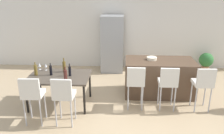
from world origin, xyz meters
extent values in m
plane|color=tan|center=(0.00, 0.00, 0.00)|extent=(10.00, 10.00, 0.00)
cube|color=silver|center=(0.00, 2.87, 1.45)|extent=(10.00, 0.12, 2.90)
cube|color=#4C3828|center=(0.57, 0.72, 0.46)|extent=(1.77, 0.92, 0.92)
cube|color=silver|center=(-0.08, -0.06, 0.65)|extent=(0.41, 0.41, 0.08)
cube|color=silver|center=(-0.08, -0.23, 0.87)|extent=(0.40, 0.07, 0.36)
cylinder|color=#B2B2B7|center=(-0.24, 0.10, 0.30)|extent=(0.03, 0.03, 0.61)
cylinder|color=#B2B2B7|center=(0.08, 0.10, 0.30)|extent=(0.03, 0.03, 0.61)
cylinder|color=#B2B2B7|center=(-0.24, -0.22, 0.30)|extent=(0.03, 0.03, 0.61)
cylinder|color=#B2B2B7|center=(0.08, -0.22, 0.30)|extent=(0.03, 0.03, 0.61)
cube|color=silver|center=(0.64, -0.06, 0.65)|extent=(0.40, 0.40, 0.08)
cube|color=silver|center=(0.64, -0.23, 0.87)|extent=(0.40, 0.06, 0.36)
cylinder|color=#B2B2B7|center=(0.48, 0.10, 0.30)|extent=(0.03, 0.03, 0.61)
cylinder|color=#B2B2B7|center=(0.80, 0.10, 0.30)|extent=(0.03, 0.03, 0.61)
cylinder|color=#B2B2B7|center=(0.48, -0.22, 0.30)|extent=(0.03, 0.03, 0.61)
cylinder|color=#B2B2B7|center=(0.80, -0.22, 0.30)|extent=(0.03, 0.03, 0.61)
cube|color=silver|center=(1.42, -0.06, 0.65)|extent=(0.42, 0.42, 0.08)
cube|color=silver|center=(1.42, -0.23, 0.87)|extent=(0.40, 0.08, 0.36)
cylinder|color=#B2B2B7|center=(1.25, 0.09, 0.30)|extent=(0.03, 0.03, 0.61)
cylinder|color=#B2B2B7|center=(1.57, 0.11, 0.30)|extent=(0.03, 0.03, 0.61)
cylinder|color=#B2B2B7|center=(1.26, -0.23, 0.30)|extent=(0.03, 0.03, 0.61)
cylinder|color=#B2B2B7|center=(1.58, -0.21, 0.30)|extent=(0.03, 0.03, 0.61)
cube|color=#4C4238|center=(-1.86, -0.01, 0.72)|extent=(1.42, 0.98, 0.04)
cylinder|color=black|center=(-2.51, 0.42, 0.35)|extent=(0.05, 0.05, 0.70)
cylinder|color=black|center=(-1.21, 0.42, 0.35)|extent=(0.05, 0.05, 0.70)
cylinder|color=black|center=(-2.51, -0.44, 0.35)|extent=(0.05, 0.05, 0.70)
cylinder|color=black|center=(-1.21, -0.44, 0.35)|extent=(0.05, 0.05, 0.70)
cube|color=silver|center=(-2.18, -0.80, 0.65)|extent=(0.42, 0.42, 0.08)
cube|color=silver|center=(-2.17, -0.97, 0.87)|extent=(0.40, 0.08, 0.36)
cylinder|color=#B2B2B7|center=(-2.35, -0.64, 0.30)|extent=(0.03, 0.03, 0.61)
cylinder|color=#B2B2B7|center=(-2.03, -0.63, 0.30)|extent=(0.03, 0.03, 0.61)
cylinder|color=#B2B2B7|center=(-2.33, -0.96, 0.30)|extent=(0.03, 0.03, 0.61)
cylinder|color=#B2B2B7|center=(-2.01, -0.95, 0.30)|extent=(0.03, 0.03, 0.61)
cube|color=silver|center=(-1.54, -0.80, 0.65)|extent=(0.41, 0.41, 0.08)
cube|color=silver|center=(-1.55, -0.97, 0.87)|extent=(0.40, 0.07, 0.36)
cylinder|color=#B2B2B7|center=(-1.70, -0.63, 0.30)|extent=(0.03, 0.03, 0.61)
cylinder|color=#B2B2B7|center=(-1.38, -0.64, 0.30)|extent=(0.03, 0.03, 0.61)
cylinder|color=#B2B2B7|center=(-1.71, -0.95, 0.30)|extent=(0.03, 0.03, 0.61)
cylinder|color=#B2B2B7|center=(-1.39, -0.96, 0.30)|extent=(0.03, 0.03, 0.61)
cylinder|color=brown|center=(-1.80, 0.25, 0.87)|extent=(0.08, 0.08, 0.26)
cylinder|color=brown|center=(-1.80, 0.25, 1.05)|extent=(0.03, 0.03, 0.10)
cylinder|color=#471E19|center=(-1.63, -0.31, 0.87)|extent=(0.08, 0.08, 0.25)
cylinder|color=#471E19|center=(-1.63, -0.31, 1.03)|extent=(0.03, 0.03, 0.08)
cylinder|color=black|center=(-1.60, 0.00, 0.85)|extent=(0.06, 0.06, 0.22)
cylinder|color=black|center=(-1.60, 0.00, 1.00)|extent=(0.02, 0.02, 0.08)
cylinder|color=black|center=(-2.06, 0.02, 0.86)|extent=(0.06, 0.06, 0.23)
cylinder|color=black|center=(-2.06, 0.02, 1.00)|extent=(0.02, 0.02, 0.06)
cylinder|color=brown|center=(-2.41, 0.00, 0.86)|extent=(0.08, 0.08, 0.25)
cylinder|color=brown|center=(-2.41, 0.00, 1.02)|extent=(0.03, 0.03, 0.07)
cylinder|color=silver|center=(-2.45, 0.37, 0.74)|extent=(0.06, 0.06, 0.00)
cylinder|color=silver|center=(-2.45, 0.37, 0.78)|extent=(0.01, 0.01, 0.08)
cone|color=silver|center=(-2.45, 0.37, 0.87)|extent=(0.07, 0.07, 0.09)
cylinder|color=silver|center=(-2.28, 0.34, 0.74)|extent=(0.06, 0.06, 0.00)
cylinder|color=silver|center=(-2.28, 0.34, 0.78)|extent=(0.01, 0.01, 0.08)
cone|color=silver|center=(-2.28, 0.34, 0.87)|extent=(0.07, 0.07, 0.09)
cube|color=#939699|center=(-0.74, 2.43, 0.92)|extent=(0.72, 0.68, 1.84)
cylinder|color=beige|center=(0.36, 0.78, 0.96)|extent=(0.26, 0.26, 0.07)
cylinder|color=#996B4C|center=(2.35, 2.42, 0.11)|extent=(0.24, 0.24, 0.22)
sphere|color=#2D6B33|center=(2.35, 2.42, 0.43)|extent=(0.46, 0.46, 0.46)
camera|label=1|loc=(-0.36, -4.92, 2.72)|focal=36.92mm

